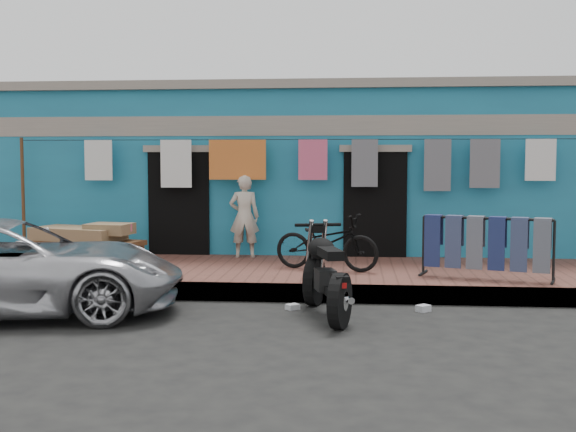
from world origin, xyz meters
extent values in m
plane|color=black|center=(0.00, 0.00, 0.00)|extent=(80.00, 80.00, 0.00)
cube|color=brown|center=(0.00, 3.00, 0.12)|extent=(28.00, 3.00, 0.25)
cube|color=gray|center=(0.00, 1.55, 0.12)|extent=(28.00, 0.10, 0.25)
cube|color=#216D8F|center=(0.00, 7.00, 1.60)|extent=(12.00, 5.00, 3.20)
cube|color=#9E9384|center=(0.00, 4.56, 2.55)|extent=(12.00, 0.14, 0.35)
cube|color=#9E9384|center=(0.00, 7.00, 3.28)|extent=(12.20, 5.20, 0.16)
cube|color=black|center=(-2.20, 4.48, 1.05)|extent=(1.10, 0.10, 2.10)
cube|color=black|center=(1.30, 4.48, 1.05)|extent=(1.10, 0.10, 2.10)
cylinder|color=brown|center=(-5.00, 4.25, 1.30)|extent=(0.06, 0.06, 2.10)
cylinder|color=black|center=(0.00, 4.25, 2.30)|extent=(10.00, 0.01, 0.01)
cube|color=silver|center=(-3.59, 4.25, 1.94)|extent=(0.50, 0.02, 0.71)
cube|color=silver|center=(-2.19, 4.25, 1.88)|extent=(0.55, 0.02, 0.84)
cube|color=#CC4C26|center=(-1.10, 4.25, 1.95)|extent=(1.00, 0.02, 0.69)
cube|color=#D65578|center=(0.22, 4.25, 1.95)|extent=(0.50, 0.02, 0.70)
cube|color=slate|center=(1.11, 4.25, 1.89)|extent=(0.45, 0.02, 0.81)
cube|color=slate|center=(2.34, 4.25, 1.86)|extent=(0.45, 0.02, 0.88)
cube|color=slate|center=(3.13, 4.25, 1.89)|extent=(0.50, 0.02, 0.82)
cube|color=silver|center=(4.05, 4.25, 1.95)|extent=(0.50, 0.02, 0.70)
imported|color=silver|center=(-3.38, 0.39, 0.63)|extent=(4.79, 3.00, 1.25)
imported|color=beige|center=(-0.97, 4.20, 0.97)|extent=(0.55, 0.40, 1.43)
imported|color=black|center=(0.52, 2.85, 0.78)|extent=(1.75, 1.05, 1.07)
cube|color=silver|center=(0.15, 1.04, 0.04)|extent=(0.20, 0.20, 0.07)
cube|color=silver|center=(1.84, 1.07, 0.04)|extent=(0.21, 0.21, 0.08)
cube|color=silver|center=(0.71, 0.87, 0.04)|extent=(0.22, 0.25, 0.08)
camera|label=1|loc=(0.95, -8.21, 1.94)|focal=45.00mm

